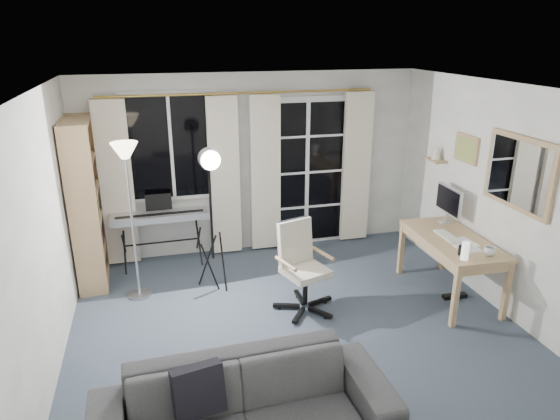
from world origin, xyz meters
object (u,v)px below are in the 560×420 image
at_px(studio_light, 210,176).
at_px(keyboard_piano, 160,218).
at_px(bookshelf, 83,208).
at_px(office_chair, 300,258).
at_px(desk, 452,245).
at_px(sofa, 244,400).
at_px(monitor, 449,201).
at_px(mug, 490,250).
at_px(torchiere_lamp, 127,175).

bearing_deg(studio_light, keyboard_piano, 118.70).
height_order(bookshelf, office_chair, bookshelf).
bearing_deg(studio_light, bookshelf, 150.51).
distance_m(desk, sofa, 3.15).
bearing_deg(monitor, sofa, -141.85).
xyz_separation_m(bookshelf, mug, (4.10, -1.91, -0.17)).
relative_size(desk, mug, 11.58).
bearing_deg(keyboard_piano, desk, -28.28).
relative_size(bookshelf, mug, 16.97).
distance_m(office_chair, monitor, 1.98).
xyz_separation_m(desk, monitor, (0.20, 0.45, 0.35)).
distance_m(torchiere_lamp, studio_light, 0.87).
distance_m(bookshelf, studio_light, 1.63).
bearing_deg(desk, torchiere_lamp, 168.05).
xyz_separation_m(studio_light, sofa, (-0.10, -2.42, -0.97)).
bearing_deg(desk, mug, -76.59).
relative_size(studio_light, sofa, 0.80).
distance_m(torchiere_lamp, monitor, 3.69).
bearing_deg(keyboard_piano, bookshelf, -168.60).
bearing_deg(sofa, office_chair, 60.88).
distance_m(bookshelf, keyboard_piano, 0.93).
xyz_separation_m(torchiere_lamp, desk, (3.44, -0.86, -0.82)).
distance_m(torchiere_lamp, sofa, 2.81).
xyz_separation_m(keyboard_piano, sofa, (0.46, -3.25, -0.25)).
relative_size(office_chair, sofa, 0.45).
height_order(monitor, sofa, monitor).
bearing_deg(studio_light, office_chair, -39.56).
xyz_separation_m(torchiere_lamp, sofa, (0.76, -2.51, -1.02)).
distance_m(desk, monitor, 0.61).
relative_size(bookshelf, desk, 1.47).
bearing_deg(keyboard_piano, mug, -34.23).
bearing_deg(mug, desk, 101.31).
distance_m(keyboard_piano, studio_light, 1.24).
relative_size(torchiere_lamp, keyboard_piano, 1.47).
distance_m(keyboard_piano, monitor, 3.54).
height_order(bookshelf, desk, bookshelf).
distance_m(keyboard_piano, sofa, 3.29).
bearing_deg(torchiere_lamp, keyboard_piano, 67.83).
bearing_deg(torchiere_lamp, monitor, -6.45).
xyz_separation_m(desk, mug, (0.10, -0.50, 0.15)).
height_order(office_chair, mug, office_chair).
xyz_separation_m(keyboard_piano, studio_light, (0.56, -0.83, 0.73)).
bearing_deg(office_chair, torchiere_lamp, 140.90).
bearing_deg(monitor, keyboard_piano, 163.06).
bearing_deg(torchiere_lamp, office_chair, -21.21).
relative_size(torchiere_lamp, sofa, 0.83).
xyz_separation_m(bookshelf, desk, (4.00, -1.41, -0.31)).
xyz_separation_m(bookshelf, torchiere_lamp, (0.56, -0.55, 0.51)).
bearing_deg(office_chair, monitor, -10.30).
height_order(studio_light, sofa, studio_light).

